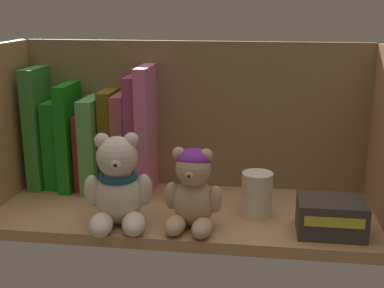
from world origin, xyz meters
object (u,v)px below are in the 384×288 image
Objects in this scene: book_4 at (97,142)px; pillar_candle at (257,194)px; teddy_bear_larger at (118,187)px; book_5 at (111,139)px; book_0 at (41,127)px; book_7 at (137,133)px; teddy_bear_smaller at (193,191)px; book_8 at (149,128)px; book_6 at (125,141)px; small_product_box at (331,217)px; book_3 at (85,150)px; book_2 at (73,135)px; book_1 at (59,143)px.

pillar_candle is at bearing -18.13° from book_4.
book_5 is at bearing 109.67° from teddy_bear_larger.
book_0 is 1.05× the size of book_7.
book_5 is at bearing 0.00° from book_4.
book_5 is (14.43, 0.00, -2.11)cm from book_0.
book_7 reaches higher than teddy_bear_smaller.
book_8 is (7.74, 0.00, 2.49)cm from book_5.
book_6 is 0.78× the size of book_8.
small_product_box is at bearing -20.29° from book_4.
book_8 reaches higher than book_3.
book_6 reaches higher than small_product_box.
book_6 is (10.65, 0.00, -0.92)cm from book_2.
teddy_bear_larger is at bearing -70.33° from book_5.
book_4 reaches higher than pillar_candle.
book_6 is at bearing 0.00° from book_3.
book_0 reaches higher than book_7.
book_1 is 19.15cm from book_8.
teddy_bear_smaller is at bearing -29.73° from book_1.
book_4 is 1.17× the size of teddy_bear_larger.
book_5 reaches higher than book_3.
book_3 is 14.23cm from book_8.
book_0 reaches higher than book_6.
book_1 is at bearing 180.00° from book_6.
book_3 is at bearing 0.00° from book_1.
book_1 is at bearing 134.34° from teddy_bear_larger.
book_0 is at bearing 180.00° from book_7.
small_product_box is (35.96, -16.37, -8.59)cm from book_7.
book_4 is (8.03, 0.00, 0.56)cm from book_1.
book_4 is 2.38× the size of pillar_candle.
book_1 is at bearing 180.00° from book_3.
small_product_box is at bearing 1.75° from teddy_bear_smaller.
teddy_bear_larger is (6.37, -17.83, -3.17)cm from book_5.
book_5 is 1.46× the size of teddy_bear_smaller.
teddy_bear_smaller is (13.52, -17.05, -5.04)cm from book_7.
book_5 reaches higher than teddy_bear_larger.
teddy_bear_larger is 1.17× the size of teddy_bear_smaller.
book_2 is 2.72× the size of pillar_candle.
book_4 is at bearing 159.71° from small_product_box.
teddy_bear_smaller is (33.23, -17.05, -5.59)cm from book_0.
book_0 is at bearing 180.00° from book_4.
book_6 is (17.18, 0.00, -2.38)cm from book_0.
book_5 reaches higher than book_6.
book_6 is 1.42× the size of teddy_bear_smaller.
book_7 is at bearing 0.00° from book_4.
book_2 reaches higher than book_3.
book_5 is 1.03× the size of book_6.
book_7 is at bearing 0.00° from book_2.
teddy_bear_smaller is 22.73cm from small_product_box.
teddy_bear_larger reaches higher than teddy_bear_smaller.
book_7 is at bearing 0.00° from book_1.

